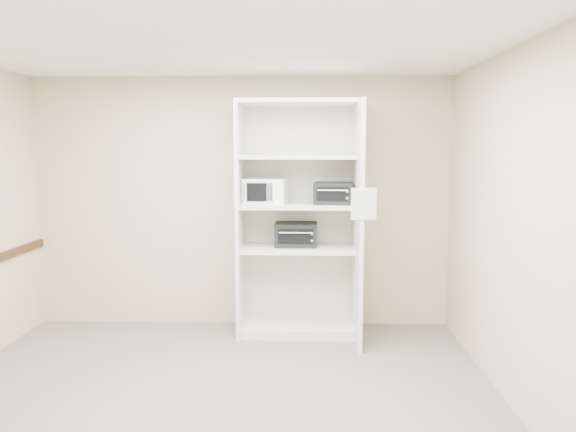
{
  "coord_description": "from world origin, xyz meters",
  "views": [
    {
      "loc": [
        0.69,
        -4.06,
        1.94
      ],
      "look_at": [
        0.53,
        1.36,
        1.28
      ],
      "focal_mm": 35.0,
      "sensor_mm": 36.0,
      "label": 1
    }
  ],
  "objects_px": {
    "toaster_oven_upper": "(333,193)",
    "toaster_oven_lower": "(296,234)",
    "microwave": "(265,191)",
    "shelving_unit": "(302,227)"
  },
  "relations": [
    {
      "from": "toaster_oven_lower",
      "to": "microwave",
      "type": "bearing_deg",
      "value": -174.84
    },
    {
      "from": "shelving_unit",
      "to": "toaster_oven_upper",
      "type": "bearing_deg",
      "value": -5.5
    },
    {
      "from": "shelving_unit",
      "to": "microwave",
      "type": "xyz_separation_m",
      "value": [
        -0.38,
        0.02,
        0.37
      ]
    },
    {
      "from": "toaster_oven_upper",
      "to": "toaster_oven_lower",
      "type": "xyz_separation_m",
      "value": [
        -0.38,
        0.07,
        -0.44
      ]
    },
    {
      "from": "shelving_unit",
      "to": "toaster_oven_lower",
      "type": "height_order",
      "value": "shelving_unit"
    },
    {
      "from": "toaster_oven_lower",
      "to": "shelving_unit",
      "type": "bearing_deg",
      "value": -32.91
    },
    {
      "from": "shelving_unit",
      "to": "toaster_oven_lower",
      "type": "relative_size",
      "value": 5.53
    },
    {
      "from": "shelving_unit",
      "to": "microwave",
      "type": "distance_m",
      "value": 0.53
    },
    {
      "from": "microwave",
      "to": "toaster_oven_upper",
      "type": "distance_m",
      "value": 0.7
    },
    {
      "from": "toaster_oven_upper",
      "to": "toaster_oven_lower",
      "type": "height_order",
      "value": "toaster_oven_upper"
    }
  ]
}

